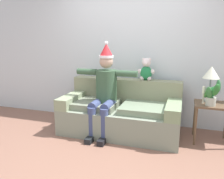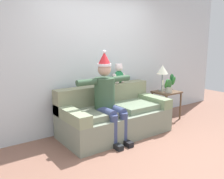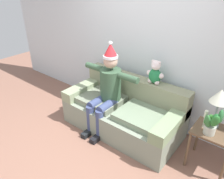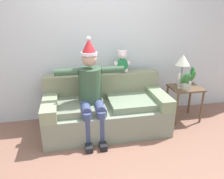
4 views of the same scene
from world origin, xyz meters
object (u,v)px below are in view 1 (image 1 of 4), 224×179
object	(u,v)px
person_seated	(105,89)
table_lamp	(211,74)
teddy_bear	(146,70)
side_table	(212,111)
candle_tall	(204,92)
couch	(121,112)
potted_plant	(212,94)

from	to	relation	value
person_seated	table_lamp	xyz separation A→B (m)	(1.58, 0.27, 0.27)
person_seated	table_lamp	distance (m)	1.63
teddy_bear	table_lamp	bearing A→B (deg)	-10.77
side_table	candle_tall	size ratio (longest dim) A/B	2.33
couch	potted_plant	size ratio (longest dim) A/B	4.99
side_table	potted_plant	size ratio (longest dim) A/B	1.56
person_seated	side_table	xyz separation A→B (m)	(1.64, 0.19, -0.26)
couch	side_table	size ratio (longest dim) A/B	3.21
table_lamp	potted_plant	world-z (taller)	table_lamp
couch	candle_tall	distance (m)	1.33
side_table	teddy_bear	bearing A→B (deg)	165.18
table_lamp	potted_plant	distance (m)	0.32
couch	side_table	bearing A→B (deg)	0.64
side_table	candle_tall	bearing A→B (deg)	-172.16
person_seated	teddy_bear	bearing A→B (deg)	38.48
couch	potted_plant	xyz separation A→B (m)	(1.36, -0.09, 0.44)
couch	person_seated	distance (m)	0.52
person_seated	potted_plant	world-z (taller)	person_seated
couch	candle_tall	bearing A→B (deg)	-0.20
teddy_bear	potted_plant	distance (m)	1.11
person_seated	potted_plant	bearing A→B (deg)	2.94
couch	side_table	distance (m)	1.41
person_seated	table_lamp	size ratio (longest dim) A/B	2.75
couch	person_seated	xyz separation A→B (m)	(-0.24, -0.17, 0.43)
table_lamp	candle_tall	size ratio (longest dim) A/B	2.11
candle_tall	table_lamp	bearing A→B (deg)	50.57
teddy_bear	couch	bearing A→B (deg)	-139.58
couch	person_seated	size ratio (longest dim) A/B	1.28
candle_tall	potted_plant	bearing A→B (deg)	-38.44
couch	candle_tall	size ratio (longest dim) A/B	7.45
potted_plant	teddy_bear	bearing A→B (deg)	159.35
teddy_bear	candle_tall	bearing A→B (deg)	-18.21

